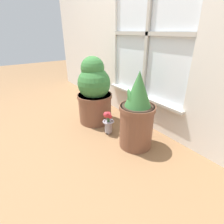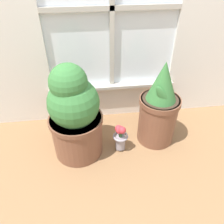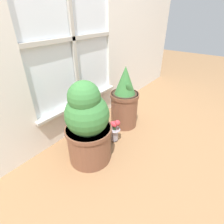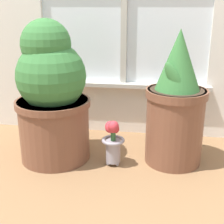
% 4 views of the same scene
% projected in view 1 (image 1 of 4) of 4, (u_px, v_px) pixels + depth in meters
% --- Properties ---
extents(ground_plane, '(10.00, 10.00, 0.00)m').
position_uv_depth(ground_plane, '(93.00, 139.00, 1.74)').
color(ground_plane, olive).
extents(potted_plant_left, '(0.39, 0.39, 0.74)m').
position_uv_depth(potted_plant_left, '(94.00, 92.00, 1.94)').
color(potted_plant_left, brown).
rests_on(potted_plant_left, ground_plane).
extents(potted_plant_right, '(0.31, 0.31, 0.70)m').
position_uv_depth(potted_plant_right, '(137.00, 115.00, 1.52)').
color(potted_plant_right, brown).
rests_on(potted_plant_right, ground_plane).
extents(flower_vase, '(0.12, 0.12, 0.26)m').
position_uv_depth(flower_vase, '(108.00, 121.00, 1.77)').
color(flower_vase, '#99939E').
rests_on(flower_vase, ground_plane).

